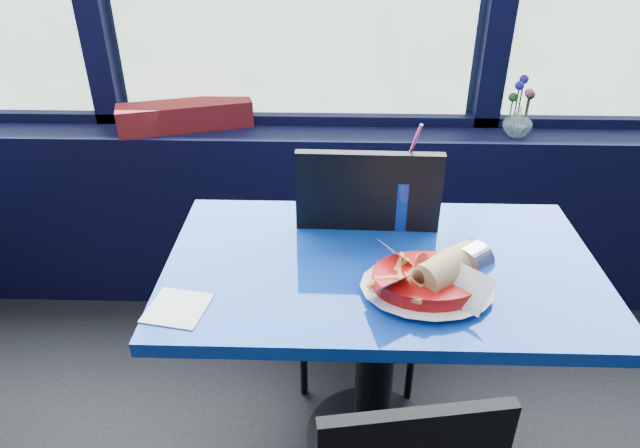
% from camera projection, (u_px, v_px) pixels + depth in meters
% --- Properties ---
extents(window_sill, '(5.00, 0.26, 0.80)m').
position_uv_depth(window_sill, '(297.00, 215.00, 2.52)').
color(window_sill, black).
rests_on(window_sill, ground).
extents(near_table, '(1.20, 0.70, 0.75)m').
position_uv_depth(near_table, '(378.00, 313.00, 1.68)').
color(near_table, black).
rests_on(near_table, ground).
extents(chair_near_back, '(0.46, 0.47, 1.00)m').
position_uv_depth(chair_near_back, '(362.00, 252.00, 1.95)').
color(chair_near_back, black).
rests_on(chair_near_back, ground).
extents(planter_box, '(0.55, 0.28, 0.11)m').
position_uv_depth(planter_box, '(186.00, 116.00, 2.30)').
color(planter_box, maroon).
rests_on(planter_box, window_sill).
extents(flower_vase, '(0.15, 0.16, 0.24)m').
position_uv_depth(flower_vase, '(518.00, 118.00, 2.22)').
color(flower_vase, silver).
rests_on(flower_vase, window_sill).
extents(food_basket, '(0.35, 0.35, 0.11)m').
position_uv_depth(food_basket, '(431.00, 279.00, 1.45)').
color(food_basket, red).
rests_on(food_basket, near_table).
extents(ketchup_bottle, '(0.06, 0.06, 0.23)m').
position_uv_depth(ketchup_bottle, '(403.00, 194.00, 1.73)').
color(ketchup_bottle, red).
rests_on(ketchup_bottle, near_table).
extents(soda_cup, '(0.10, 0.10, 0.34)m').
position_uv_depth(soda_cup, '(401.00, 200.00, 1.73)').
color(soda_cup, navy).
rests_on(soda_cup, near_table).
extents(napkin, '(0.16, 0.16, 0.00)m').
position_uv_depth(napkin, '(177.00, 308.00, 1.41)').
color(napkin, white).
rests_on(napkin, near_table).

